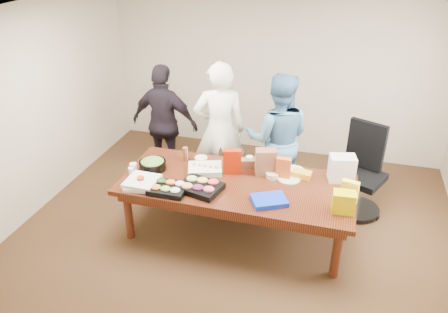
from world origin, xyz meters
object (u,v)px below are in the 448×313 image
(person_center, at_px, (220,131))
(sheet_cake, at_px, (205,169))
(office_chair, at_px, (362,174))
(person_right, at_px, (278,139))
(salad_bowl, at_px, (153,165))
(conference_table, at_px, (236,208))

(person_center, relative_size, sheet_cake, 4.71)
(office_chair, bearing_deg, person_right, -159.14)
(sheet_cake, bearing_deg, office_chair, 2.93)
(person_center, bearing_deg, salad_bowl, 36.53)
(person_center, xyz_separation_m, person_right, (0.80, 0.06, -0.05))
(conference_table, relative_size, salad_bowl, 8.24)
(sheet_cake, height_order, salad_bowl, salad_bowl)
(office_chair, xyz_separation_m, person_center, (-1.95, 0.01, 0.38))
(person_right, height_order, salad_bowl, person_right)
(person_right, xyz_separation_m, sheet_cake, (-0.77, -0.82, -0.14))
(person_center, relative_size, salad_bowl, 5.74)
(conference_table, distance_m, office_chair, 1.74)
(person_right, bearing_deg, sheet_cake, 39.42)
(person_right, bearing_deg, office_chair, 168.91)
(office_chair, distance_m, person_center, 1.99)
(person_right, bearing_deg, conference_table, 64.17)
(person_right, relative_size, salad_bowl, 5.43)
(person_right, bearing_deg, person_center, -3.03)
(sheet_cake, relative_size, salad_bowl, 1.22)
(conference_table, xyz_separation_m, salad_bowl, (-1.11, 0.03, 0.43))
(person_right, distance_m, sheet_cake, 1.13)
(person_right, height_order, sheet_cake, person_right)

